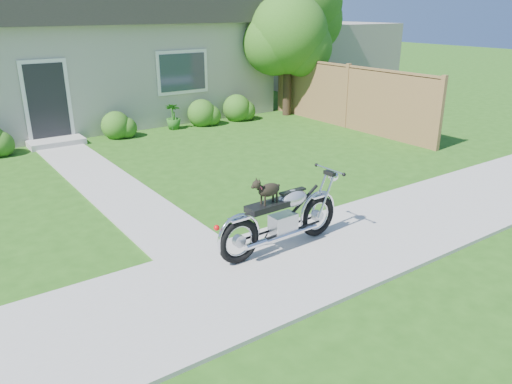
% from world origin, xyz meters
% --- Properties ---
extents(ground, '(80.00, 80.00, 0.00)m').
position_xyz_m(ground, '(0.00, 0.00, 0.00)').
color(ground, '#235114').
rests_on(ground, ground).
extents(sidewalk, '(24.00, 2.20, 0.04)m').
position_xyz_m(sidewalk, '(0.00, 0.00, 0.02)').
color(sidewalk, '#9E9B93').
rests_on(sidewalk, ground).
extents(walkway, '(1.20, 8.00, 0.03)m').
position_xyz_m(walkway, '(-1.50, 5.00, 0.01)').
color(walkway, '#9E9B93').
rests_on(walkway, ground).
extents(house, '(12.60, 7.03, 4.50)m').
position_xyz_m(house, '(-0.00, 11.99, 2.16)').
color(house, '#B3AFA2').
rests_on(house, ground).
extents(fence, '(0.12, 6.62, 1.90)m').
position_xyz_m(fence, '(6.30, 5.75, 0.94)').
color(fence, olive).
rests_on(fence, ground).
extents(tree_near, '(2.62, 2.57, 3.93)m').
position_xyz_m(tree_near, '(6.11, 8.17, 2.52)').
color(tree_near, '#3D2B1C').
rests_on(tree_near, ground).
extents(tree_far, '(3.50, 3.50, 5.37)m').
position_xyz_m(tree_far, '(7.62, 9.79, 3.44)').
color(tree_far, '#3D2B1C').
rests_on(tree_far, ground).
extents(shrub_row, '(10.59, 0.90, 0.90)m').
position_xyz_m(shrub_row, '(0.14, 8.50, 0.36)').
color(shrub_row, '#2D5D18').
rests_on(shrub_row, ground).
extents(potted_plant_right, '(0.60, 0.60, 0.78)m').
position_xyz_m(potted_plant_right, '(1.90, 8.55, 0.39)').
color(potted_plant_right, '#235F1A').
rests_on(potted_plant_right, ground).
extents(motorcycle_with_dog, '(2.22, 0.60, 1.17)m').
position_xyz_m(motorcycle_with_dog, '(-0.36, 0.37, 0.55)').
color(motorcycle_with_dog, black).
rests_on(motorcycle_with_dog, sidewalk).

